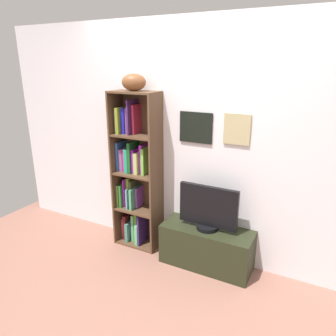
# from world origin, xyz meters

# --- Properties ---
(ground) EXTENTS (5.20, 5.20, 0.04)m
(ground) POSITION_xyz_m (0.00, 0.00, -0.02)
(ground) COLOR #8D5D4F
(back_wall) EXTENTS (4.80, 0.08, 2.42)m
(back_wall) POSITION_xyz_m (0.00, 1.13, 1.21)
(back_wall) COLOR silver
(back_wall) RESTS_ON ground
(bookshelf) EXTENTS (0.51, 0.28, 1.73)m
(bookshelf) POSITION_xyz_m (-0.65, 0.99, 0.81)
(bookshelf) COLOR brown
(bookshelf) RESTS_ON ground
(football) EXTENTS (0.29, 0.24, 0.17)m
(football) POSITION_xyz_m (-0.60, 0.96, 1.81)
(football) COLOR brown
(football) RESTS_ON bookshelf
(tv_stand) EXTENTS (0.92, 0.36, 0.42)m
(tv_stand) POSITION_xyz_m (0.24, 0.92, 0.21)
(tv_stand) COLOR black
(tv_stand) RESTS_ON ground
(television) EXTENTS (0.59, 0.22, 0.45)m
(television) POSITION_xyz_m (0.24, 0.92, 0.64)
(television) COLOR black
(television) RESTS_ON tv_stand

